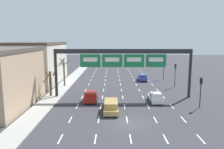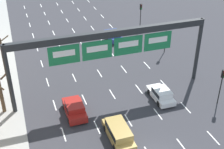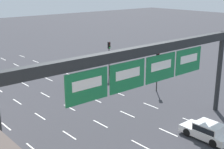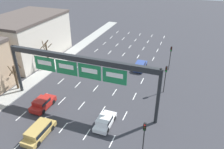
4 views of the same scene
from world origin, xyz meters
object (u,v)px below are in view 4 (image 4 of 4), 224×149
Objects in this scene: tree_bare_second at (16,75)px; car_blue at (140,65)px; car_red at (43,103)px; traffic_light_far_end at (144,132)px; traffic_light_near_gantry at (171,54)px; sign_gantry at (79,66)px; car_white at (105,121)px; traffic_light_mid_block at (166,74)px; tree_bare_closest at (47,54)px; suv_gold at (39,131)px.

car_blue is at bearing 39.35° from tree_bare_second.
traffic_light_far_end reaches higher than car_red.
traffic_light_near_gantry is (5.13, 1.63, 2.56)m from car_blue.
car_red is (-4.90, -2.43, -5.61)m from sign_gantry.
car_white is 0.88× the size of traffic_light_mid_block.
tree_bare_closest is (-21.84, 0.62, -0.15)m from traffic_light_mid_block.
traffic_light_near_gantry is at bearing 50.37° from car_red.
suv_gold is 1.11× the size of traffic_light_far_end.
car_red is at bearing -146.85° from traffic_light_mid_block.
sign_gantry is 7.93m from car_white.
tree_bare_second is (-22.03, -15.48, -0.84)m from traffic_light_near_gantry.
car_blue is at bearing -162.43° from traffic_light_near_gantry.
traffic_light_mid_block is 1.10× the size of traffic_light_far_end.
car_blue is 1.06× the size of car_red.
traffic_light_mid_block is at bearing 18.00° from tree_bare_second.
car_blue is (7.02, 21.58, -0.07)m from suv_gold.
sign_gantry is at bearing -144.02° from traffic_light_mid_block.
suv_gold is 18.36m from tree_bare_closest.
car_blue is at bearing 20.02° from tree_bare_closest.
car_red reaches higher than car_blue.
car_blue is 17.63m from tree_bare_closest.
tree_bare_second is at bearing 168.93° from car_white.
tree_bare_second is (-6.85, 2.85, 1.69)m from car_red.
suv_gold reaches higher than car_white.
sign_gantry is 16.20m from car_blue.
tree_bare_second is at bearing 177.92° from sign_gantry.
traffic_light_far_end reaches higher than car_blue.
sign_gantry reaches higher than tree_bare_second.
car_blue is at bearing 104.60° from traffic_light_far_end.
tree_bare_closest is at bearing -160.56° from traffic_light_near_gantry.
traffic_light_near_gantry is 1.12× the size of traffic_light_far_end.
suv_gold is at bearing -129.71° from traffic_light_mid_block.
car_white is 12.25m from traffic_light_mid_block.
traffic_light_mid_block is at bearing -1.63° from tree_bare_closest.
suv_gold is at bearing -171.37° from traffic_light_far_end.
tree_bare_second is at bearing -162.00° from traffic_light_mid_block.
sign_gantry is at bearing -2.08° from tree_bare_second.
tree_bare_second reaches higher than car_white.
sign_gantry is 5.24× the size of traffic_light_far_end.
traffic_light_far_end is (5.14, -19.74, 2.22)m from car_blue.
car_red is 12.69m from tree_bare_closest.
car_white is at bearing 154.41° from traffic_light_far_end.
suv_gold is 12.65m from tree_bare_second.
car_blue is at bearing 71.99° from suv_gold.
tree_bare_closest is at bearing 120.71° from car_red.
traffic_light_far_end reaches higher than car_white.
car_red is 0.73× the size of tree_bare_closest.
tree_bare_second reaches higher than suv_gold.
car_red is 9.67m from car_white.
traffic_light_far_end is at bearing -75.40° from car_blue.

